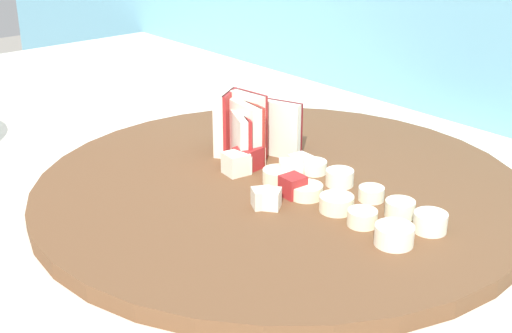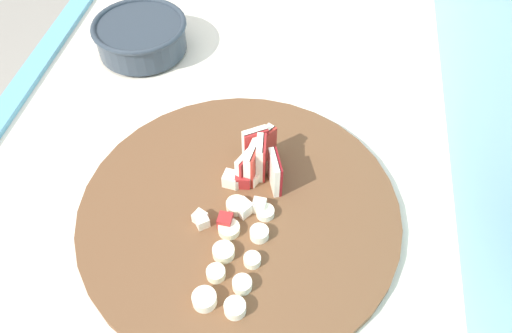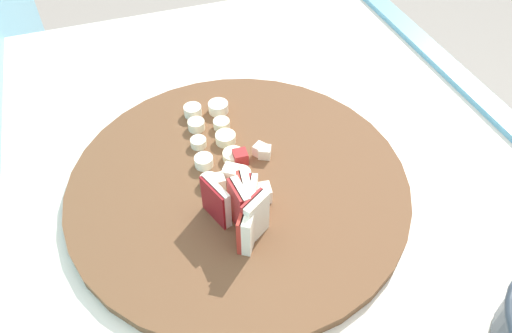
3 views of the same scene
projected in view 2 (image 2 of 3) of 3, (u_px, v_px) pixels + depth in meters
The scene contains 7 objects.
tiled_countertop at pixel (223, 283), 1.13m from camera, with size 1.21×0.74×0.92m.
tile_backsplash at pixel (423, 264), 0.93m from camera, with size 2.40×0.04×1.33m, color #6BADC6.
cutting_board at pixel (239, 211), 0.70m from camera, with size 0.44×0.44×0.01m, color brown.
apple_wedge_fan at pixel (260, 158), 0.71m from camera, with size 0.09×0.07×0.06m.
apple_dice_pile at pixel (235, 196), 0.70m from camera, with size 0.11×0.10×0.02m.
banana_slice_rows at pixel (234, 256), 0.64m from camera, with size 0.17×0.08×0.02m.
ceramic_bowl at pixel (141, 35), 0.91m from camera, with size 0.17×0.17×0.06m.
Camera 2 is at (0.50, 0.16, 1.49)m, focal length 35.37 mm.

